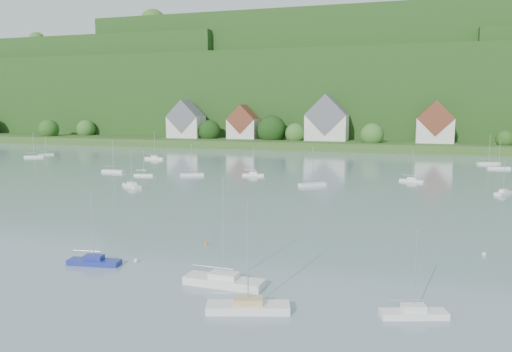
# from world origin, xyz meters

# --- Properties ---
(far_shore_strip) EXTENTS (600.00, 60.00, 3.00)m
(far_shore_strip) POSITION_xyz_m (0.00, 200.00, 1.50)
(far_shore_strip) COLOR #2D521E
(far_shore_strip) RESTS_ON ground
(forested_ridge) EXTENTS (620.00, 181.22, 69.89)m
(forested_ridge) POSITION_xyz_m (0.39, 268.57, 22.89)
(forested_ridge) COLOR #1B3D13
(forested_ridge) RESTS_ON ground
(village_building_0) EXTENTS (14.00, 10.40, 16.00)m
(village_building_0) POSITION_xyz_m (-55.00, 187.00, 9.51)
(village_building_0) COLOR beige
(village_building_0) RESTS_ON far_shore_strip
(village_building_1) EXTENTS (12.00, 9.36, 14.00)m
(village_building_1) POSITION_xyz_m (-30.00, 189.00, 8.75)
(village_building_1) COLOR beige
(village_building_1) RESTS_ON far_shore_strip
(village_building_2) EXTENTS (16.00, 11.44, 18.00)m
(village_building_2) POSITION_xyz_m (5.00, 188.00, 10.27)
(village_building_2) COLOR beige
(village_building_2) RESTS_ON far_shore_strip
(village_building_3) EXTENTS (13.00, 10.40, 15.50)m
(village_building_3) POSITION_xyz_m (45.00, 186.00, 9.43)
(village_building_3) COLOR beige
(village_building_3) RESTS_ON far_shore_strip
(near_sailboat_1) EXTENTS (5.62, 2.23, 7.38)m
(near_sailboat_1) POSITION_xyz_m (5.08, 33.81, 0.42)
(near_sailboat_1) COLOR navy
(near_sailboat_1) RESTS_ON ground
(near_sailboat_2) EXTENTS (6.89, 3.65, 8.95)m
(near_sailboat_2) POSITION_xyz_m (24.00, 27.04, 0.46)
(near_sailboat_2) COLOR white
(near_sailboat_2) RESTS_ON ground
(near_sailboat_3) EXTENTS (5.37, 2.97, 6.99)m
(near_sailboat_3) POSITION_xyz_m (36.65, 29.77, 0.41)
(near_sailboat_3) COLOR white
(near_sailboat_3) RESTS_ON ground
(near_sailboat_4) EXTENTS (7.52, 2.44, 10.02)m
(near_sailboat_4) POSITION_xyz_m (20.09, 31.97, 0.50)
(near_sailboat_4) COLOR white
(near_sailboat_4) RESTS_ON ground
(mooring_buoy_1) EXTENTS (0.49, 0.49, 0.49)m
(mooring_buoy_1) POSITION_xyz_m (8.72, 35.90, 0.00)
(mooring_buoy_1) COLOR silver
(mooring_buoy_1) RESTS_ON ground
(mooring_buoy_2) EXTENTS (0.45, 0.45, 0.45)m
(mooring_buoy_2) POSITION_xyz_m (21.42, 32.44, 0.00)
(mooring_buoy_2) COLOR orange
(mooring_buoy_2) RESTS_ON ground
(mooring_buoy_3) EXTENTS (0.41, 0.41, 0.41)m
(mooring_buoy_3) POSITION_xyz_m (13.31, 44.08, 0.00)
(mooring_buoy_3) COLOR orange
(mooring_buoy_3) RESTS_ON ground
(mooring_buoy_4) EXTENTS (0.47, 0.47, 0.47)m
(mooring_buoy_4) POSITION_xyz_m (44.21, 49.09, 0.00)
(mooring_buoy_4) COLOR silver
(mooring_buoy_4) RESTS_ON ground
(far_sailboat_cluster) EXTENTS (193.97, 69.50, 8.71)m
(far_sailboat_cluster) POSITION_xyz_m (18.20, 115.14, 0.37)
(far_sailboat_cluster) COLOR white
(far_sailboat_cluster) RESTS_ON ground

